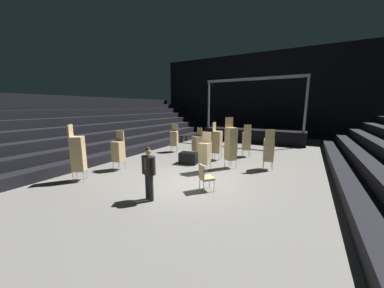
% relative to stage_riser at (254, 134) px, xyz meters
% --- Properties ---
extents(ground_plane, '(22.00, 30.00, 0.10)m').
position_rel_stage_riser_xyz_m(ground_plane, '(0.00, -11.25, -0.65)').
color(ground_plane, slate).
extents(arena_end_wall, '(22.00, 0.30, 8.00)m').
position_rel_stage_riser_xyz_m(arena_end_wall, '(0.00, 3.75, 3.40)').
color(arena_end_wall, black).
rests_on(arena_end_wall, ground_plane).
extents(bleacher_bank_left, '(6.00, 24.00, 3.60)m').
position_rel_stage_riser_xyz_m(bleacher_bank_left, '(-8.00, -10.25, 1.20)').
color(bleacher_bank_left, black).
rests_on(bleacher_bank_left, ground_plane).
extents(stage_riser, '(7.91, 3.00, 5.06)m').
position_rel_stage_riser_xyz_m(stage_riser, '(0.00, 0.00, 0.00)').
color(stage_riser, black).
rests_on(stage_riser, ground_plane).
extents(man_with_tie, '(0.57, 0.33, 1.69)m').
position_rel_stage_riser_xyz_m(man_with_tie, '(-0.22, -13.24, 0.35)').
color(man_with_tie, black).
rests_on(man_with_tie, ground_plane).
extents(chair_stack_front_left, '(0.58, 0.58, 1.88)m').
position_rel_stage_riser_xyz_m(chair_stack_front_left, '(0.90, -6.02, 0.34)').
color(chair_stack_front_left, '#B2B5BA').
rests_on(chair_stack_front_left, ground_plane).
extents(chair_stack_front_right, '(0.53, 0.53, 1.88)m').
position_rel_stage_riser_xyz_m(chair_stack_front_right, '(2.45, -8.06, 0.34)').
color(chair_stack_front_right, '#B2B5BA').
rests_on(chair_stack_front_right, ground_plane).
extents(chair_stack_mid_left, '(0.62, 0.62, 2.22)m').
position_rel_stage_riser_xyz_m(chair_stack_mid_left, '(-3.77, -13.21, 0.51)').
color(chair_stack_mid_left, '#B2B5BA').
rests_on(chair_stack_mid_left, ground_plane).
extents(chair_stack_mid_right, '(0.45, 0.45, 2.05)m').
position_rel_stage_riser_xyz_m(chair_stack_mid_right, '(-0.29, -7.57, 0.43)').
color(chair_stack_mid_right, '#B2B5BA').
rests_on(chair_stack_mid_right, ground_plane).
extents(chair_stack_mid_centre, '(0.50, 0.50, 1.79)m').
position_rel_stage_riser_xyz_m(chair_stack_mid_centre, '(-3.56, -11.42, 0.30)').
color(chair_stack_mid_centre, '#B2B5BA').
rests_on(chair_stack_mid_centre, ground_plane).
extents(chair_stack_rear_left, '(0.62, 0.62, 2.39)m').
position_rel_stage_riser_xyz_m(chair_stack_rear_left, '(0.85, -8.67, 0.59)').
color(chair_stack_rear_left, '#B2B5BA').
rests_on(chair_stack_rear_left, ground_plane).
extents(chair_stack_rear_right, '(0.56, 0.56, 1.79)m').
position_rel_stage_riser_xyz_m(chair_stack_rear_right, '(-3.49, -6.95, 0.30)').
color(chair_stack_rear_right, '#B2B5BA').
rests_on(chair_stack_rear_right, ground_plane).
extents(chair_stack_rear_centre, '(0.59, 0.59, 1.71)m').
position_rel_stage_riser_xyz_m(chair_stack_rear_centre, '(-1.46, -7.65, 0.26)').
color(chair_stack_rear_centre, '#B2B5BA').
rests_on(chair_stack_rear_centre, ground_plane).
extents(chair_stack_aisle_left, '(0.45, 0.45, 1.79)m').
position_rel_stage_riser_xyz_m(chair_stack_aisle_left, '(0.08, -9.86, 0.30)').
color(chair_stack_aisle_left, '#B2B5BA').
rests_on(chair_stack_aisle_left, ground_plane).
extents(equipment_road_case, '(0.98, 0.73, 0.58)m').
position_rel_stage_riser_xyz_m(equipment_road_case, '(-1.27, -8.95, -0.31)').
color(equipment_road_case, black).
rests_on(equipment_road_case, ground_plane).
extents(loose_chair_near_man, '(0.62, 0.62, 0.95)m').
position_rel_stage_riser_xyz_m(loose_chair_near_man, '(0.98, -11.73, -0.07)').
color(loose_chair_near_man, '#B2B5BA').
rests_on(loose_chair_near_man, ground_plane).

